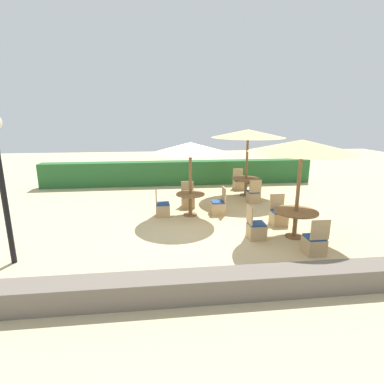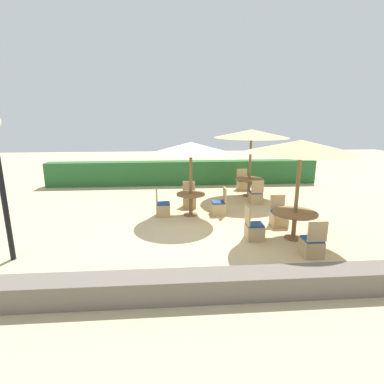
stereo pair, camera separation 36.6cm
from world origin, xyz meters
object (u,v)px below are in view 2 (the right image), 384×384
Objects in this scene: patio_chair_front_right_south at (312,246)px; patio_chair_back_right_north at (242,184)px; patio_chair_front_right_west at (254,230)px; round_table_front_right at (295,217)px; patio_chair_center_north at (189,200)px; patio_chair_center_west at (163,208)px; parasol_back_right at (251,134)px; patio_chair_center_east at (219,207)px; patio_chair_front_right_north at (279,217)px; parasol_front_right at (301,147)px; round_table_back_right at (249,182)px; patio_chair_back_right_south at (256,197)px; round_table_center at (191,199)px; parasol_center at (191,148)px.

patio_chair_front_right_south is 6.68m from patio_chair_back_right_north.
patio_chair_front_right_south is 1.00× the size of patio_chair_front_right_west.
patio_chair_back_right_north is at bearing 90.58° from round_table_front_right.
patio_chair_front_right_south and patio_chair_center_north have the same top height.
patio_chair_center_west is 1.31m from patio_chair_center_north.
parasol_back_right is at bearing -151.61° from patio_chair_center_north.
patio_chair_center_north is at bearing 122.22° from patio_chair_front_right_south.
patio_chair_front_right_south is at bearing 90.49° from patio_chair_back_right_north.
patio_chair_center_east is (-1.70, 3.30, 0.00)m from patio_chair_front_right_south.
patio_chair_front_right_north is at bearing 93.24° from round_table_front_right.
patio_chair_center_west is at bearing 90.07° from patio_chair_center_east.
patio_chair_center_east is at bearing 127.28° from parasol_front_right.
round_table_front_right is 1.00× the size of round_table_back_right.
patio_chair_center_west is (-3.55, -2.30, -0.33)m from round_table_back_right.
patio_chair_front_right_west and patio_chair_front_right_north have the same top height.
parasol_front_right is at bearing -89.36° from parasol_back_right.
patio_chair_center_north is (-2.65, 3.13, -2.24)m from parasol_front_right.
patio_chair_front_right_west is at bearing 79.39° from patio_chair_back_right_north.
patio_chair_back_right_north reaches higher than round_table_front_right.
parasol_front_right is at bearing 88.72° from patio_chair_front_right_west.
patio_chair_back_right_south is (-0.01, -2.18, 0.00)m from patio_chair_back_right_north.
parasol_back_right reaches higher than patio_chair_back_right_south.
patio_chair_back_right_south reaches higher than round_table_center.
patio_chair_back_right_south is 1.00× the size of patio_chair_center_north.
patio_chair_front_right_south is at bearing -89.14° from patio_chair_back_right_south.
patio_chair_back_right_south and patio_chair_center_west have the same top height.
patio_chair_front_right_south is 4.23m from round_table_center.
patio_chair_center_west and patio_chair_center_north have the same top height.
patio_chair_front_right_north is (1.05, 0.97, 0.00)m from patio_chair_front_right_west.
patio_chair_center_north is at bearing 130.20° from round_table_front_right.
patio_chair_back_right_north is (-0.01, 1.08, -0.33)m from round_table_back_right.
parasol_center is (-2.66, 3.27, 2.01)m from patio_chair_front_right_south.
patio_chair_front_right_west is (-1.10, 0.02, -0.35)m from round_table_front_right.
patio_chair_front_right_south is at bearing -90.02° from parasol_front_right.
parasol_front_right is 2.98× the size of patio_chair_front_right_west.
patio_chair_center_north is at bearing 133.23° from patio_chair_center_west.
parasol_back_right is (-0.05, 4.53, 1.96)m from round_table_front_right.
patio_chair_front_right_south is at bearing -89.48° from round_table_back_right.
round_table_center is (-2.60, 1.21, 0.31)m from patio_chair_front_right_north.
parasol_front_right is at bearing 89.98° from patio_chair_front_right_south.
patio_chair_front_right_west reaches higher than round_table_center.
patio_chair_front_right_west is at bearing 135.36° from patio_chair_front_right_south.
patio_chair_back_right_north is 1.00× the size of patio_chair_back_right_south.
parasol_back_right is 4.03m from round_table_center.
parasol_front_right is 2.50m from patio_chair_front_right_west.
round_table_front_right is at bearing 130.20° from patio_chair_center_north.
parasol_front_right reaches higher than parasol_center.
parasol_center is at bearing 89.18° from patio_chair_center_north.
parasol_back_right reaches higher than parasol_center.
round_table_front_right is 1.26× the size of patio_chair_front_right_west.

